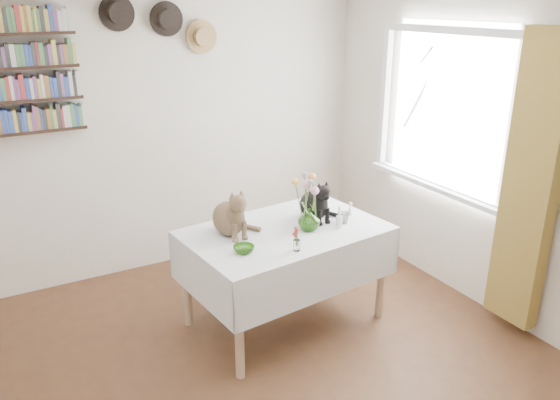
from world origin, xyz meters
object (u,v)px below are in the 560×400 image
bookshelf_unit (8,73)px  dining_table (285,253)px  tabby_cat (228,210)px  black_cat (314,198)px  flower_vase (309,219)px

bookshelf_unit → dining_table: bearing=-40.6°
dining_table → tabby_cat: bearing=161.1°
dining_table → tabby_cat: 0.56m
black_cat → flower_vase: (-0.15, -0.17, -0.08)m
tabby_cat → black_cat: 0.69m
black_cat → bookshelf_unit: bearing=145.0°
tabby_cat → flower_vase: (0.54, -0.22, -0.10)m
dining_table → flower_vase: flower_vase is taller
tabby_cat → bookshelf_unit: (-1.19, 1.22, 0.89)m
dining_table → flower_vase: (0.15, -0.09, 0.27)m
tabby_cat → black_cat: bearing=-10.5°
dining_table → bookshelf_unit: (-1.58, 1.35, 1.26)m
tabby_cat → flower_vase: tabby_cat is taller
tabby_cat → bookshelf_unit: bookshelf_unit is taller
tabby_cat → dining_table: bearing=-25.0°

